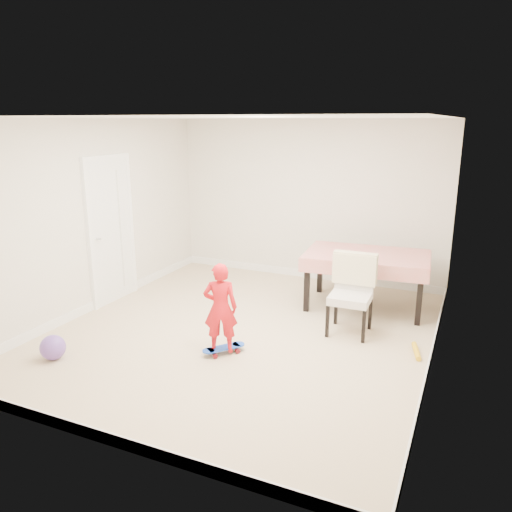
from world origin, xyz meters
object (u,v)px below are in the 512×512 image
at_px(balloon, 53,347).
at_px(dining_chair, 350,295).
at_px(dining_table, 365,280).
at_px(child, 221,311).
at_px(skateboard, 224,350).

bearing_deg(balloon, dining_chair, 35.81).
height_order(dining_table, child, child).
bearing_deg(skateboard, child, 169.23).
bearing_deg(balloon, skateboard, 28.36).
bearing_deg(balloon, dining_table, 47.11).
bearing_deg(skateboard, dining_chair, -6.89).
distance_m(skateboard, child, 0.48).
relative_size(skateboard, balloon, 1.83).
height_order(skateboard, child, child).
height_order(dining_chair, child, child).
relative_size(dining_chair, balloon, 3.54).
bearing_deg(child, skateboard, -162.73).
relative_size(child, balloon, 3.71).
distance_m(dining_chair, skateboard, 1.69).
xyz_separation_m(dining_table, dining_chair, (0.02, -0.98, 0.10)).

